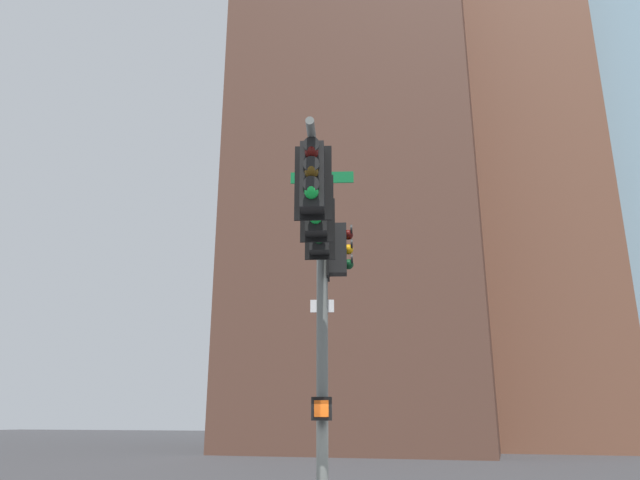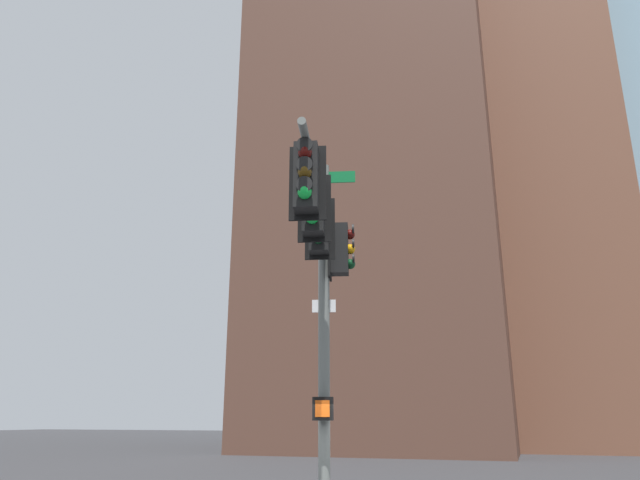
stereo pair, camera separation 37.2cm
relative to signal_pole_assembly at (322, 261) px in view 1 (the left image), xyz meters
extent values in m
cylinder|color=slate|center=(-1.05, -0.32, -1.31)|extent=(0.22, 0.22, 7.19)
cylinder|color=slate|center=(0.85, 0.17, 1.22)|extent=(3.83, 1.09, 0.12)
cylinder|color=slate|center=(-0.37, -0.14, 0.77)|extent=(1.03, 0.34, 0.75)
cube|color=#0F6B33|center=(-1.05, -0.32, 2.04)|extent=(0.35, 1.25, 0.24)
cube|color=#0F6B33|center=(-1.05, -0.32, 1.74)|extent=(0.84, 0.24, 0.24)
cube|color=white|center=(-1.05, -0.32, -0.60)|extent=(0.14, 0.44, 0.24)
cube|color=black|center=(0.00, -0.05, 0.66)|extent=(0.41, 0.41, 1.00)
cube|color=black|center=(-0.18, -0.10, 0.66)|extent=(0.17, 0.54, 1.16)
sphere|color=#470A07|center=(0.20, 0.00, 0.96)|extent=(0.20, 0.20, 0.20)
cylinder|color=black|center=(0.27, 0.02, 1.05)|extent=(0.10, 0.23, 0.23)
sphere|color=#F29E0C|center=(0.20, 0.00, 0.66)|extent=(0.20, 0.20, 0.20)
cylinder|color=black|center=(0.27, 0.02, 0.75)|extent=(0.10, 0.23, 0.23)
sphere|color=#0A3819|center=(0.20, 0.00, 0.36)|extent=(0.20, 0.20, 0.20)
cylinder|color=black|center=(0.27, 0.02, 0.45)|extent=(0.10, 0.23, 0.23)
cube|color=black|center=(1.06, 0.22, 0.66)|extent=(0.41, 0.41, 1.00)
cube|color=black|center=(0.88, 0.18, 0.66)|extent=(0.17, 0.54, 1.16)
sphere|color=#470A07|center=(1.26, 0.27, 0.96)|extent=(0.20, 0.20, 0.20)
cylinder|color=black|center=(1.32, 0.29, 1.05)|extent=(0.10, 0.23, 0.23)
sphere|color=#4C330A|center=(1.26, 0.27, 0.66)|extent=(0.20, 0.20, 0.20)
cylinder|color=black|center=(1.32, 0.29, 0.75)|extent=(0.10, 0.23, 0.23)
sphere|color=green|center=(1.26, 0.27, 0.36)|extent=(0.20, 0.20, 0.20)
cylinder|color=black|center=(1.32, 0.29, 0.45)|extent=(0.10, 0.23, 0.23)
cube|color=black|center=(2.11, 0.49, 0.66)|extent=(0.41, 0.41, 1.00)
cube|color=black|center=(1.93, 0.45, 0.66)|extent=(0.17, 0.54, 1.16)
sphere|color=#470A07|center=(2.31, 0.54, 0.96)|extent=(0.20, 0.20, 0.20)
cylinder|color=black|center=(2.38, 0.56, 1.05)|extent=(0.10, 0.23, 0.23)
sphere|color=#4C330A|center=(2.31, 0.54, 0.66)|extent=(0.20, 0.20, 0.20)
cylinder|color=black|center=(2.38, 0.56, 0.75)|extent=(0.10, 0.23, 0.23)
sphere|color=green|center=(2.31, 0.54, 0.36)|extent=(0.20, 0.20, 0.20)
cylinder|color=black|center=(2.38, 0.56, 0.45)|extent=(0.10, 0.23, 0.23)
cube|color=black|center=(-1.13, -0.02, 0.52)|extent=(0.41, 0.41, 1.00)
cube|color=black|center=(-1.08, -0.20, 0.52)|extent=(0.54, 0.17, 1.16)
sphere|color=#470A07|center=(-1.18, 0.18, 0.82)|extent=(0.20, 0.20, 0.20)
cylinder|color=black|center=(-1.19, 0.24, 0.91)|extent=(0.23, 0.10, 0.23)
sphere|color=#F29E0C|center=(-1.18, 0.18, 0.52)|extent=(0.20, 0.20, 0.20)
cylinder|color=black|center=(-1.19, 0.24, 0.61)|extent=(0.23, 0.10, 0.23)
sphere|color=#0A3819|center=(-1.18, 0.18, 0.22)|extent=(0.20, 0.20, 0.20)
cylinder|color=black|center=(-1.19, 0.24, 0.31)|extent=(0.23, 0.10, 0.23)
cube|color=black|center=(-0.80, -0.25, -2.48)|extent=(0.33, 0.41, 0.40)
cube|color=#EA5914|center=(-0.67, -0.22, -2.48)|extent=(0.08, 0.25, 0.28)
cube|color=brown|center=(-39.64, -6.94, 20.99)|extent=(25.72, 18.33, 51.79)
cube|color=brown|center=(-44.60, 2.18, 17.08)|extent=(20.84, 19.29, 43.97)
cube|color=#8CB2C6|center=(-52.79, 6.47, 29.79)|extent=(30.10, 33.04, 69.39)
camera|label=1|loc=(9.52, 2.88, -2.65)|focal=33.01mm
camera|label=2|loc=(9.41, 3.23, -2.65)|focal=33.01mm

